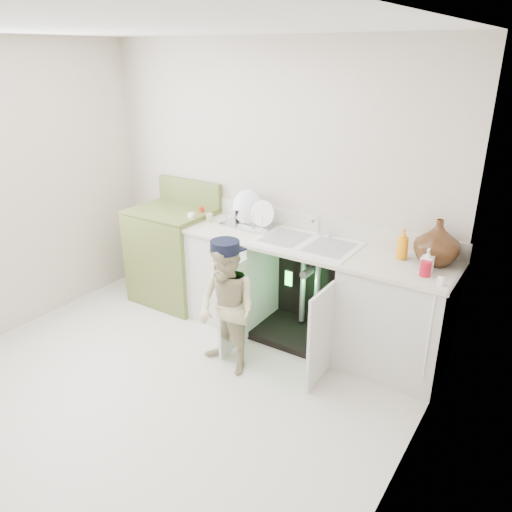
% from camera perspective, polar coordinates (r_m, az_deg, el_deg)
% --- Properties ---
extents(ground, '(3.50, 3.50, 0.00)m').
position_cam_1_polar(ground, '(4.00, -10.32, -14.40)').
color(ground, '#BAB1A3').
rests_on(ground, ground).
extents(room_shell, '(6.00, 5.50, 1.26)m').
position_cam_1_polar(room_shell, '(3.41, -11.76, 2.70)').
color(room_shell, beige).
rests_on(room_shell, ground).
extents(counter_run, '(2.44, 1.02, 1.24)m').
position_cam_1_polar(counter_run, '(4.31, 6.09, -3.82)').
color(counter_run, silver).
rests_on(counter_run, ground).
extents(avocado_stove, '(0.77, 0.65, 1.19)m').
position_cam_1_polar(avocado_stove, '(5.07, -9.28, 0.28)').
color(avocado_stove, olive).
rests_on(avocado_stove, ground).
extents(repair_worker, '(0.65, 0.66, 1.08)m').
position_cam_1_polar(repair_worker, '(3.86, -3.33, -5.94)').
color(repair_worker, '#C8BC90').
rests_on(repair_worker, ground).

